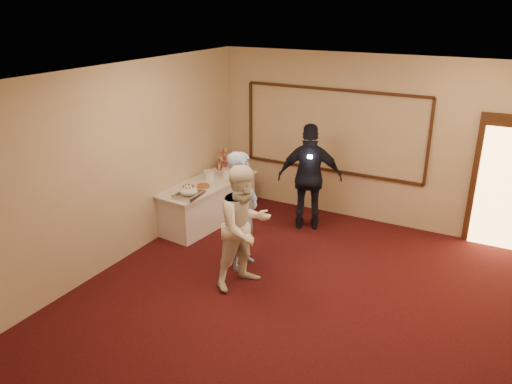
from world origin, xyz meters
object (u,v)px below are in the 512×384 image
Objects in this scene: plate_stack_a at (209,175)px; plate_stack_b at (227,173)px; guest at (310,177)px; cupcake_stand at (224,160)px; buffet_table at (208,202)px; pavlova_tray at (189,192)px; woman at (245,227)px; man at (243,211)px; tart at (203,186)px.

plate_stack_a is 0.35m from plate_stack_b.
cupcake_stand is at bearing -27.99° from guest.
buffet_table is 4.11× the size of pavlova_tray.
buffet_table is at bearing 70.16° from woman.
cupcake_stand reaches higher than buffet_table.
buffet_table is 1.01m from cupcake_stand.
pavlova_tray is at bearing -79.35° from cupcake_stand.
buffet_table is at bearing -74.40° from plate_stack_a.
cupcake_stand is (-0.30, 1.58, 0.08)m from pavlova_tray.
plate_stack_a is 2.41m from woman.
pavlova_tray is 0.29× the size of man.
pavlova_tray reaches higher than buffet_table.
cupcake_stand is 0.54m from plate_stack_b.
pavlova_tray is at bearing 62.35° from man.
plate_stack_a is 1.90m from man.
buffet_table is at bearing 40.29° from man.
guest is (1.58, 1.39, 0.10)m from pavlova_tray.
cupcake_stand is 0.24× the size of guest.
man is (1.24, -0.38, 0.06)m from pavlova_tray.
tart is 0.13× the size of guest.
buffet_table is 0.49m from plate_stack_a.
plate_stack_a is 0.43m from tart.
man is (1.42, -1.26, 0.05)m from plate_stack_a.
plate_stack_b is at bearing -13.68° from guest.
tart is at bearing 7.25° from guest.
tart is (-0.03, 0.47, -0.06)m from pavlova_tray.
cupcake_stand reaches higher than pavlova_tray.
plate_stack_b reaches higher than tart.
guest is at bearing 8.50° from plate_stack_b.
man is at bearing -33.74° from tart.
tart is at bearing -95.87° from plate_stack_b.
guest reaches higher than buffet_table.
plate_stack_b is 0.11× the size of woman.
pavlova_tray is 0.29× the size of woman.
plate_stack_a is 0.11× the size of man.
man is (1.38, -1.11, 0.52)m from buffet_table.
man is at bearing -51.78° from cupcake_stand.
guest is at bearing 20.72° from buffet_table.
cupcake_stand is 0.71m from plate_stack_a.
woman is (1.49, -1.98, 0.04)m from plate_stack_b.
guest is at bearing 21.90° from woman.
woman is at bearing 66.37° from guest.
woman is at bearing -28.32° from pavlova_tray.
woman is (1.82, -2.40, -0.04)m from cupcake_stand.
plate_stack_a is 1.83m from guest.
plate_stack_a is (0.12, -0.70, -0.07)m from cupcake_stand.
cupcake_stand is 0.25× the size of man.
tart is 0.14× the size of woman.
woman is at bearing -45.00° from plate_stack_a.
woman reaches higher than plate_stack_a.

